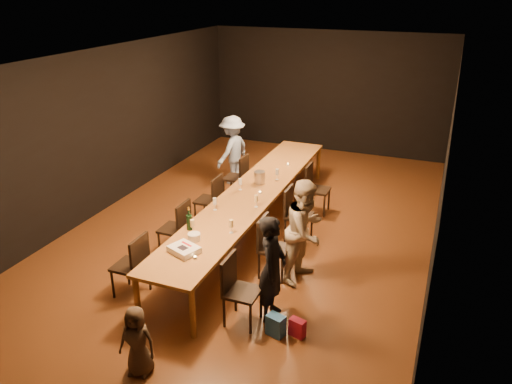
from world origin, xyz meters
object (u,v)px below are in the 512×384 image
at_px(chair_right_0, 243,291).
at_px(champagne_bottle, 189,218).
at_px(chair_right_1, 275,248).
at_px(ice_bucket, 260,177).
at_px(man_blue, 232,150).
at_px(woman_birthday, 272,268).
at_px(table, 252,194).
at_px(plate_stack, 194,237).
at_px(chair_left_1, 174,228).
at_px(child, 137,341).
at_px(chair_left_3, 235,177).
at_px(chair_right_2, 299,215).
at_px(chair_left_0, 130,265).
at_px(chair_right_3, 318,189).
at_px(birthday_cake, 184,249).
at_px(woman_tan, 305,231).
at_px(chair_left_2, 208,200).

distance_m(chair_right_0, champagne_bottle, 1.47).
xyz_separation_m(chair_right_1, ice_bucket, (-0.88, 1.63, 0.39)).
bearing_deg(man_blue, woman_birthday, 41.24).
bearing_deg(table, plate_stack, -93.07).
bearing_deg(champagne_bottle, woman_birthday, -19.24).
bearing_deg(plate_stack, chair_left_1, 137.50).
height_order(chair_right_1, man_blue, man_blue).
bearing_deg(chair_left_1, child, -158.36).
bearing_deg(chair_left_1, chair_left_3, 0.00).
xyz_separation_m(chair_right_2, chair_left_0, (-1.70, -2.40, 0.00)).
xyz_separation_m(chair_right_3, birthday_cake, (-0.91, -3.44, 0.33)).
bearing_deg(chair_right_1, plate_stack, -54.18).
height_order(woman_tan, champagne_bottle, woman_tan).
height_order(chair_right_2, birthday_cake, chair_right_2).
relative_size(chair_left_2, chair_left_3, 1.00).
distance_m(woman_tan, plate_stack, 1.59).
bearing_deg(man_blue, plate_stack, 27.56).
distance_m(birthday_cake, champagne_bottle, 0.67).
bearing_deg(woman_tan, chair_right_0, 176.89).
distance_m(chair_left_1, woman_birthday, 2.22).
relative_size(woman_birthday, man_blue, 0.97).
height_order(woman_birthday, child, woman_birthday).
distance_m(chair_right_3, chair_left_0, 3.98).
relative_size(chair_left_0, plate_stack, 5.21).
distance_m(woman_tan, man_blue, 3.97).
height_order(chair_right_2, chair_left_3, same).
bearing_deg(chair_left_2, chair_left_0, -180.00).
height_order(chair_left_2, champagne_bottle, champagne_bottle).
bearing_deg(woman_tan, chair_left_1, 107.82).
height_order(chair_right_2, chair_left_0, same).
distance_m(table, birthday_cake, 2.24).
xyz_separation_m(chair_left_2, chair_left_3, (0.00, 1.20, 0.00)).
xyz_separation_m(chair_right_3, chair_left_2, (-1.70, -1.20, 0.00)).
xyz_separation_m(chair_left_0, child, (0.98, -1.26, -0.04)).
bearing_deg(chair_right_1, chair_right_0, -0.00).
bearing_deg(woman_tan, woman_birthday, -171.93).
bearing_deg(chair_right_3, chair_left_1, -35.31).
bearing_deg(woman_birthday, plate_stack, 73.14).
relative_size(woman_tan, champagne_bottle, 4.36).
height_order(chair_right_1, chair_left_0, same).
distance_m(chair_right_3, champagne_bottle, 3.09).
relative_size(man_blue, plate_stack, 8.32).
bearing_deg(chair_left_0, champagne_bottle, -34.84).
relative_size(chair_right_0, chair_left_2, 1.00).
distance_m(chair_left_0, man_blue, 4.40).
height_order(child, ice_bucket, ice_bucket).
bearing_deg(chair_right_3, champagne_bottle, -22.35).
distance_m(chair_left_1, child, 2.65).
relative_size(table, chair_right_0, 6.45).
bearing_deg(table, man_blue, 122.54).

